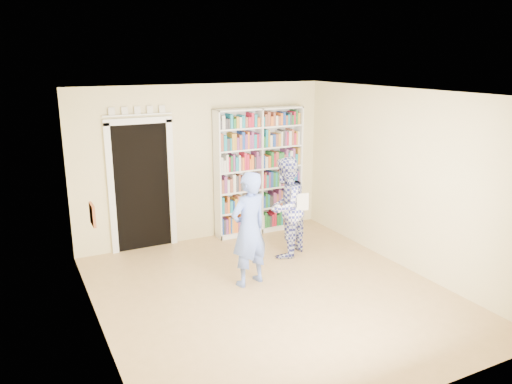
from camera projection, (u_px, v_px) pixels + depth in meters
floor at (272, 293)px, 6.83m from camera, size 5.00×5.00×0.00m
ceiling at (274, 93)px, 6.12m from camera, size 5.00×5.00×0.00m
wall_back at (204, 163)px, 8.62m from camera, size 4.50×0.00×4.50m
wall_left at (94, 224)px, 5.49m from camera, size 0.00×5.00×5.00m
wall_right at (405, 180)px, 7.45m from camera, size 0.00×5.00×5.00m
bookshelf at (259, 171)px, 8.98m from camera, size 1.65×0.31×2.27m
doorway at (141, 180)px, 8.17m from camera, size 1.10×0.08×2.43m
wall_art at (92, 215)px, 5.66m from camera, size 0.03×0.25×0.25m
man_blue at (249, 229)px, 6.92m from camera, size 0.67×0.52×1.64m
man_plaid at (285, 207)px, 7.95m from camera, size 1.00×0.95×1.63m
paper_sheet at (303, 202)px, 7.79m from camera, size 0.20×0.04×0.28m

